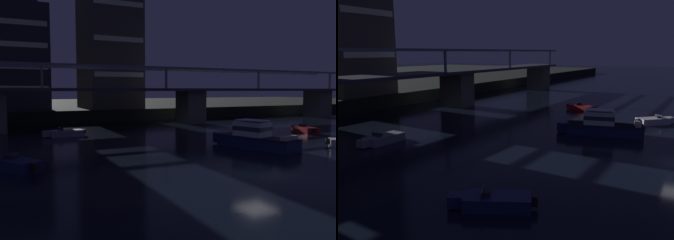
% 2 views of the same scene
% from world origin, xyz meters
% --- Properties ---
extents(river_bridge, '(99.35, 6.40, 9.38)m').
position_xyz_m(river_bridge, '(0.00, 35.17, 4.33)').
color(river_bridge, '#605B51').
rests_on(river_bridge, ground).
extents(cabin_cruiser_near_left, '(4.62, 9.36, 2.79)m').
position_xyz_m(cabin_cruiser_near_left, '(7.10, 8.60, 1.05)').
color(cabin_cruiser_near_left, '#19234C').
rests_on(cabin_cruiser_near_left, ground).
extents(speedboat_near_right, '(3.45, 4.92, 1.16)m').
position_xyz_m(speedboat_near_right, '(-14.70, 8.67, 0.41)').
color(speedboat_near_right, '#19234C').
rests_on(speedboat_near_right, ground).
extents(speedboat_mid_left, '(4.43, 4.35, 1.16)m').
position_xyz_m(speedboat_mid_left, '(16.24, 4.50, 0.41)').
color(speedboat_mid_left, silver).
rests_on(speedboat_mid_left, ground).
extents(speedboat_mid_right, '(5.20, 1.85, 1.16)m').
position_xyz_m(speedboat_mid_right, '(-7.68, 26.30, 0.41)').
color(speedboat_mid_right, gray).
rests_on(speedboat_mid_right, ground).
extents(speedboat_far_left, '(2.83, 5.17, 1.16)m').
position_xyz_m(speedboat_far_left, '(21.88, 15.81, 0.41)').
color(speedboat_far_left, maroon).
rests_on(speedboat_far_left, ground).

